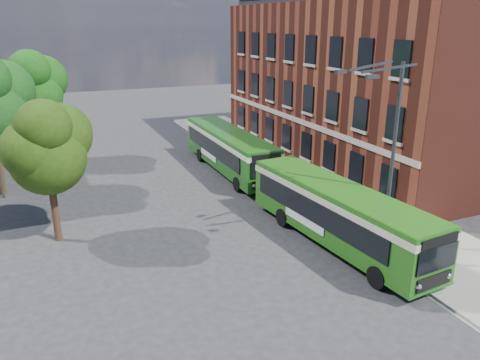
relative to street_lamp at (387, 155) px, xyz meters
name	(u,v)px	position (x,y,z in m)	size (l,w,h in m)	color
ground	(272,248)	(-4.84, 2.00, -4.79)	(120.00, 120.00, 0.00)	#2A2A2D
pavement	(309,181)	(2.16, 10.00, -4.72)	(6.00, 48.00, 0.15)	gray
kerb_line	(270,187)	(-0.89, 10.00, -4.79)	(0.12, 48.00, 0.01)	beige
brick_office	(364,71)	(9.16, 14.00, 2.18)	(12.10, 26.00, 14.20)	maroon
street_lamp	(387,155)	(0.00, 0.00, 0.00)	(2.96, 2.38, 9.00)	#36393B
bus_stop_sign	(426,235)	(0.76, -2.20, -3.28)	(0.35, 0.08, 2.52)	#36393B
bus_front	(338,210)	(-1.64, 1.20, -2.96)	(3.64, 12.09, 3.02)	#226416
bus_rear	(229,147)	(-2.05, 14.52, -2.96)	(2.66, 12.50, 3.02)	#1C5A17
pedestrian_a	(401,221)	(1.61, 0.28, -3.72)	(0.68, 0.44, 1.85)	black
pedestrian_b	(416,255)	(-0.08, -2.58, -3.90)	(0.72, 0.56, 1.49)	#29251D
tree_left	(47,146)	(-14.42, 7.14, 0.19)	(4.35, 4.14, 7.35)	#372114
tree_right	(33,87)	(-14.84, 22.70, 1.14)	(5.18, 4.92, 8.74)	#372114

